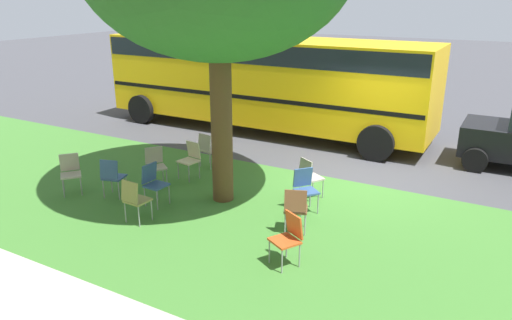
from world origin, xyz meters
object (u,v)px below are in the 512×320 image
chair_2 (305,187)px  chair_8 (155,163)px  chair_4 (309,175)px  chair_10 (190,157)px  school_bus (264,75)px  chair_9 (296,207)px  chair_1 (154,181)px  chair_5 (70,171)px  chair_3 (134,198)px  chair_0 (112,175)px  chair_6 (208,148)px  chair_7 (288,235)px

chair_2 → chair_8: same height
chair_4 → chair_10: same height
chair_8 → school_bus: (0.09, -5.38, 1.24)m
chair_9 → school_bus: bearing=-57.1°
chair_1 → chair_2: bearing=-156.4°
chair_5 → chair_10: bearing=-130.9°
chair_3 → chair_10: (0.51, -2.45, 0.00)m
chair_0 → chair_9: 4.12m
chair_6 → chair_10: bearing=95.3°
chair_1 → chair_6: same height
chair_2 → chair_10: bearing=-6.8°
chair_0 → chair_7: size_ratio=1.00×
chair_2 → chair_7: size_ratio=1.00×
chair_0 → school_bus: size_ratio=0.08×
chair_0 → chair_4: same height
chair_5 → school_bus: school_bus is taller
chair_0 → chair_10: bearing=-113.2°
chair_0 → chair_6: bearing=-104.7°
chair_5 → chair_7: same height
chair_0 → chair_1: 1.02m
chair_3 → chair_9: size_ratio=1.00×
chair_3 → chair_9: bearing=-158.5°
chair_5 → chair_8: (-1.30, -1.28, 0.00)m
chair_7 → chair_10: (3.69, -2.39, 0.00)m
chair_0 → school_bus: school_bus is taller
chair_9 → chair_8: bearing=-9.1°
chair_8 → chair_9: same height
chair_3 → chair_5: same height
chair_3 → chair_10: bearing=-78.4°
chair_9 → school_bus: size_ratio=0.08×
chair_2 → chair_0: bearing=19.9°
chair_6 → chair_7: same height
chair_7 → chair_2: bearing=-73.5°
chair_5 → chair_9: 5.13m
chair_7 → school_bus: school_bus is taller
chair_0 → chair_3: 1.44m
chair_2 → chair_3: 3.33m
chair_1 → chair_9: (-3.09, -0.27, 0.00)m
chair_2 → chair_3: size_ratio=1.00×
school_bus → chair_1: bearing=97.1°
chair_5 → school_bus: 6.88m
chair_0 → chair_8: size_ratio=1.00×
chair_0 → chair_10: (-0.76, -1.76, 0.00)m
chair_3 → chair_7: bearing=-178.9°
chair_7 → chair_10: size_ratio=1.00×
chair_0 → school_bus: bearing=-92.0°
chair_5 → chair_2: bearing=-161.2°
chair_6 → chair_8: size_ratio=1.00×
chair_1 → chair_3: same height
chair_10 → chair_9: bearing=158.1°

